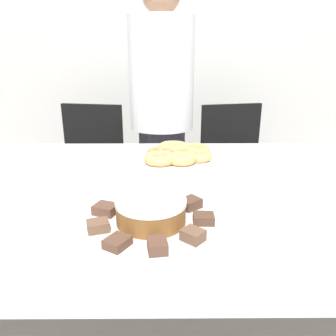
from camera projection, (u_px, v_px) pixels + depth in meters
wall_back at (169, 35)px, 2.46m from camera, size 8.00×0.05×2.60m
table at (173, 205)px, 1.10m from camera, size 1.79×1.09×0.74m
person_standing at (162, 118)px, 1.89m from camera, size 0.36×0.36×1.55m
office_chair_left at (87, 181)px, 2.07m from camera, size 0.51×0.51×0.86m
office_chair_right at (237, 180)px, 2.08m from camera, size 0.52×0.52×0.86m
plate_cake at (151, 224)px, 0.82m from camera, size 0.35×0.35×0.01m
plate_donuts at (178, 159)px, 1.34m from camera, size 0.35×0.35×0.01m
frosted_cake at (151, 211)px, 0.81m from camera, size 0.18×0.18×0.06m
lamington_0 at (157, 246)px, 0.69m from camera, size 0.05×0.05×0.03m
lamington_1 at (193, 235)px, 0.74m from camera, size 0.06×0.06×0.03m
lamington_2 at (204, 218)px, 0.81m from camera, size 0.05×0.05×0.02m
lamington_3 at (190, 203)px, 0.89m from camera, size 0.07×0.07×0.03m
lamington_4 at (162, 197)px, 0.94m from camera, size 0.05×0.05×0.02m
lamington_5 at (131, 199)px, 0.93m from camera, size 0.06×0.07×0.02m
lamington_6 at (106, 209)px, 0.86m from camera, size 0.07×0.07×0.02m
lamington_7 at (98, 226)px, 0.78m from camera, size 0.06×0.06×0.02m
lamington_8 at (117, 242)px, 0.71m from camera, size 0.07×0.07×0.02m
donut_0 at (178, 154)px, 1.33m from camera, size 0.12×0.12×0.03m
donut_1 at (160, 153)px, 1.34m from camera, size 0.11×0.11×0.03m
donut_2 at (160, 158)px, 1.26m from camera, size 0.12×0.12×0.04m
donut_3 at (182, 159)px, 1.26m from camera, size 0.11×0.11×0.04m
donut_4 at (198, 156)px, 1.31m from camera, size 0.11×0.11×0.03m
donut_5 at (196, 150)px, 1.39m from camera, size 0.11×0.11×0.04m
donut_6 at (173, 148)px, 1.41m from camera, size 0.14×0.14×0.04m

